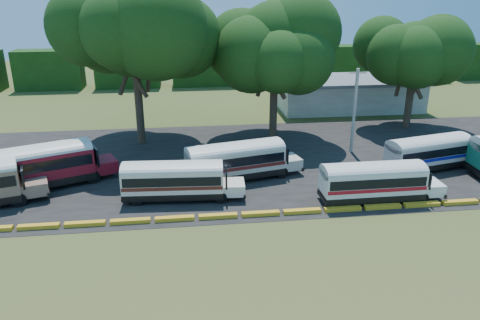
{
  "coord_description": "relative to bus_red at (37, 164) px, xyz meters",
  "views": [
    {
      "loc": [
        -3.6,
        -28.1,
        15.2
      ],
      "look_at": [
        0.67,
        6.0,
        2.39
      ],
      "focal_mm": 35.0,
      "sensor_mm": 36.0,
      "label": 1
    }
  ],
  "objects": [
    {
      "name": "bus_cream_west",
      "position": [
        10.86,
        -3.4,
        -0.36
      ],
      "size": [
        9.27,
        2.83,
        3.01
      ],
      "rotation": [
        0.0,
        0.0,
        -0.06
      ],
      "color": "black",
      "rests_on": "ground"
    },
    {
      "name": "tree_east",
      "position": [
        36.97,
        12.87,
        6.1
      ],
      "size": [
        9.69,
        9.69,
        11.75
      ],
      "color": "#3A2E1D",
      "rests_on": "ground"
    },
    {
      "name": "ground",
      "position": [
        15.23,
        -7.91,
        -2.06
      ],
      "size": [
        160.0,
        160.0,
        0.0
      ],
      "primitive_type": "plane",
      "color": "#2B4617",
      "rests_on": "ground"
    },
    {
      "name": "asphalt_strip",
      "position": [
        16.23,
        4.09,
        -2.05
      ],
      "size": [
        64.0,
        24.0,
        0.02
      ],
      "primitive_type": "cube",
      "color": "black",
      "rests_on": "ground"
    },
    {
      "name": "tree_center",
      "position": [
        21.01,
        10.8,
        8.05
      ],
      "size": [
        10.49,
        10.49,
        14.0
      ],
      "color": "#3A2E1D",
      "rests_on": "ground"
    },
    {
      "name": "terminal_building",
      "position": [
        33.23,
        22.09,
        -0.02
      ],
      "size": [
        19.0,
        9.0,
        4.0
      ],
      "color": "silver",
      "rests_on": "ground"
    },
    {
      "name": "bus_white_blue",
      "position": [
        32.84,
        0.02,
        -0.33
      ],
      "size": [
        9.6,
        4.38,
        3.06
      ],
      "rotation": [
        0.0,
        0.0,
        0.23
      ],
      "color": "black",
      "rests_on": "ground"
    },
    {
      "name": "curb",
      "position": [
        15.23,
        -6.91,
        -1.91
      ],
      "size": [
        53.7,
        0.45,
        0.3
      ],
      "color": "gold",
      "rests_on": "ground"
    },
    {
      "name": "bus_cream_east",
      "position": [
        15.93,
        -0.13,
        -0.23
      ],
      "size": [
        10.14,
        4.63,
        3.24
      ],
      "rotation": [
        0.0,
        0.0,
        0.23
      ],
      "color": "black",
      "rests_on": "ground"
    },
    {
      "name": "treeline_backdrop",
      "position": [
        15.23,
        40.09,
        0.94
      ],
      "size": [
        130.0,
        4.0,
        6.0
      ],
      "color": "#17330E",
      "rests_on": "ground"
    },
    {
      "name": "tree_west",
      "position": [
        7.25,
        10.93,
        9.11
      ],
      "size": [
        12.01,
        12.01,
        15.62
      ],
      "color": "#3A2E1D",
      "rests_on": "ground"
    },
    {
      "name": "bus_red",
      "position": [
        0.0,
        0.0,
        0.0
      ],
      "size": [
        11.09,
        6.72,
        3.59
      ],
      "rotation": [
        0.0,
        0.0,
        0.4
      ],
      "color": "black",
      "rests_on": "ground"
    },
    {
      "name": "bus_white_red",
      "position": [
        25.53,
        -5.57,
        -0.33
      ],
      "size": [
        9.31,
        2.42,
        3.05
      ],
      "rotation": [
        0.0,
        0.0,
        0.01
      ],
      "color": "black",
      "rests_on": "ground"
    },
    {
      "name": "utility_pole",
      "position": [
        27.74,
        5.38,
        2.11
      ],
      "size": [
        1.6,
        0.3,
        8.12
      ],
      "color": "gray",
      "rests_on": "ground"
    }
  ]
}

